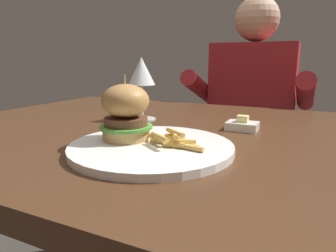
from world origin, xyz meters
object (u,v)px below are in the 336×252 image
main_plate (152,147)px  butter_dish (242,125)px  wine_glass (142,74)px  diner_person (250,136)px  burger_sandwich (126,112)px

main_plate → butter_dish: (0.12, 0.25, 0.00)m
wine_glass → diner_person: bearing=73.8°
diner_person → burger_sandwich: bearing=-95.2°
wine_glass → diner_person: diner_person is taller
diner_person → wine_glass: bearing=-106.2°
main_plate → wine_glass: size_ratio=1.75×
main_plate → diner_person: bearing=88.7°
main_plate → burger_sandwich: size_ratio=2.43×
main_plate → diner_person: size_ratio=0.26×
wine_glass → main_plate: bearing=-56.3°
butter_dish → diner_person: (-0.10, 0.66, -0.19)m
main_plate → burger_sandwich: 0.09m
burger_sandwich → wine_glass: 0.28m
main_plate → wine_glass: bearing=123.7°
burger_sandwich → diner_person: bearing=84.8°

